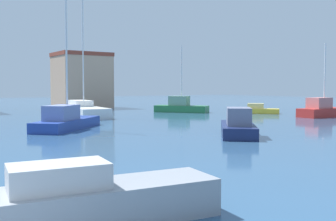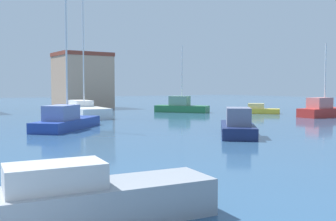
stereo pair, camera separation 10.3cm
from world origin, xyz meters
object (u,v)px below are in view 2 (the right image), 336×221
sailboat_white_behind_lamppost (84,110)px  motorboat_navy_distant_north (238,126)px  sailboat_blue_outer_mooring (66,120)px  motorboat_yellow_inner_mooring (256,110)px  sailboat_green_far_left (181,106)px  motorboat_grey_far_right (86,201)px  sailboat_red_distant_east (323,110)px

sailboat_white_behind_lamppost → motorboat_navy_distant_north: size_ratio=2.70×
sailboat_blue_outer_mooring → motorboat_navy_distant_north: bearing=-51.7°
motorboat_yellow_inner_mooring → motorboat_navy_distant_north: 19.47m
sailboat_white_behind_lamppost → sailboat_green_far_left: bearing=-0.7°
sailboat_white_behind_lamppost → motorboat_grey_far_right: sailboat_white_behind_lamppost is taller
sailboat_red_distant_east → sailboat_white_behind_lamppost: bearing=144.9°
sailboat_white_behind_lamppost → sailboat_red_distant_east: bearing=-35.1°
sailboat_white_behind_lamppost → motorboat_navy_distant_north: bearing=-84.6°
motorboat_yellow_inner_mooring → sailboat_white_behind_lamppost: bearing=159.6°
motorboat_yellow_inner_mooring → motorboat_grey_far_right: motorboat_grey_far_right is taller
motorboat_navy_distant_north → sailboat_blue_outer_mooring: bearing=128.3°
sailboat_white_behind_lamppost → motorboat_yellow_inner_mooring: size_ratio=3.16×
motorboat_yellow_inner_mooring → motorboat_navy_distant_north: motorboat_navy_distant_north is taller
sailboat_blue_outer_mooring → motorboat_yellow_inner_mooring: (22.02, 3.54, -0.25)m
sailboat_red_distant_east → motorboat_grey_far_right: (-29.76, -14.56, -0.16)m
sailboat_white_behind_lamppost → motorboat_grey_far_right: bearing=-112.3°
sailboat_white_behind_lamppost → motorboat_navy_distant_north: (1.75, -18.66, -0.07)m
sailboat_blue_outer_mooring → motorboat_grey_far_right: bearing=-108.7°
sailboat_red_distant_east → motorboat_grey_far_right: bearing=-153.9°
sailboat_white_behind_lamppost → motorboat_yellow_inner_mooring: sailboat_white_behind_lamppost is taller
sailboat_white_behind_lamppost → sailboat_red_distant_east: sailboat_white_behind_lamppost is taller
sailboat_blue_outer_mooring → sailboat_green_far_left: bearing=30.0°
sailboat_red_distant_east → motorboat_yellow_inner_mooring: (-1.73, 6.76, -0.30)m
motorboat_navy_distant_north → sailboat_green_far_left: bearing=62.6°
sailboat_blue_outer_mooring → motorboat_navy_distant_north: sailboat_blue_outer_mooring is taller
motorboat_grey_far_right → motorboat_navy_distant_north: size_ratio=1.00×
sailboat_white_behind_lamppost → sailboat_blue_outer_mooring: (-5.29, -9.77, -0.01)m
motorboat_navy_distant_north → sailboat_red_distant_east: bearing=18.7°
sailboat_blue_outer_mooring → motorboat_yellow_inner_mooring: size_ratio=2.01×
motorboat_yellow_inner_mooring → sailboat_green_far_left: sailboat_green_far_left is taller
motorboat_yellow_inner_mooring → motorboat_navy_distant_north: (-14.99, -12.43, 0.19)m
sailboat_white_behind_lamppost → sailboat_green_far_left: (11.36, -0.13, 0.04)m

